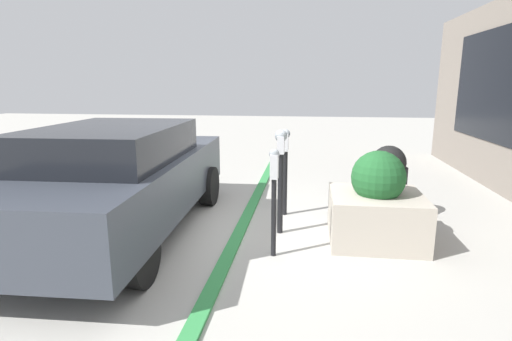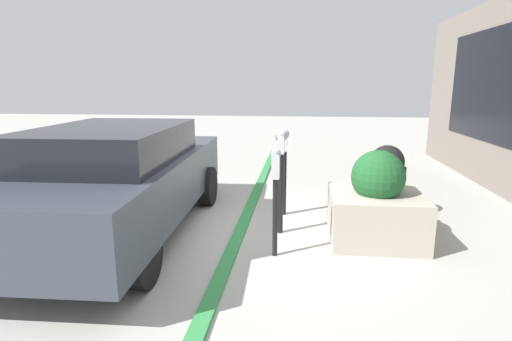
% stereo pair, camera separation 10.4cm
% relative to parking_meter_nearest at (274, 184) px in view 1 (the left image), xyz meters
% --- Properties ---
extents(ground_plane, '(40.00, 40.00, 0.00)m').
position_rel_parking_meter_nearest_xyz_m(ground_plane, '(0.81, 0.45, -0.89)').
color(ground_plane, '#ADAAA3').
extents(curb_strip, '(13.50, 0.16, 0.04)m').
position_rel_parking_meter_nearest_xyz_m(curb_strip, '(0.81, 0.53, -0.87)').
color(curb_strip, '#338C47').
rests_on(curb_strip, ground_plane).
extents(parking_meter_nearest, '(0.14, 0.12, 1.31)m').
position_rel_parking_meter_nearest_xyz_m(parking_meter_nearest, '(0.00, 0.00, 0.00)').
color(parking_meter_nearest, black).
rests_on(parking_meter_nearest, ground_plane).
extents(parking_meter_second, '(0.20, 0.17, 1.44)m').
position_rel_parking_meter_nearest_xyz_m(parking_meter_second, '(0.77, -0.02, 0.10)').
color(parking_meter_second, black).
rests_on(parking_meter_second, ground_plane).
extents(parking_meter_middle, '(0.17, 0.15, 1.36)m').
position_rel_parking_meter_nearest_xyz_m(parking_meter_middle, '(1.57, -0.03, -0.01)').
color(parking_meter_middle, black).
rests_on(parking_meter_middle, ground_plane).
extents(planter_box, '(1.12, 1.18, 1.21)m').
position_rel_parking_meter_nearest_xyz_m(planter_box, '(0.65, -1.29, -0.42)').
color(planter_box, '#B2A899').
rests_on(planter_box, ground_plane).
extents(parked_car_front, '(4.66, 2.01, 1.50)m').
position_rel_parking_meter_nearest_xyz_m(parked_car_front, '(0.47, 2.14, -0.09)').
color(parked_car_front, '#383D47').
rests_on(parked_car_front, ground_plane).
extents(trash_bin, '(0.57, 0.57, 1.12)m').
position_rel_parking_meter_nearest_xyz_m(trash_bin, '(1.66, -1.60, -0.33)').
color(trash_bin, black).
rests_on(trash_bin, ground_plane).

